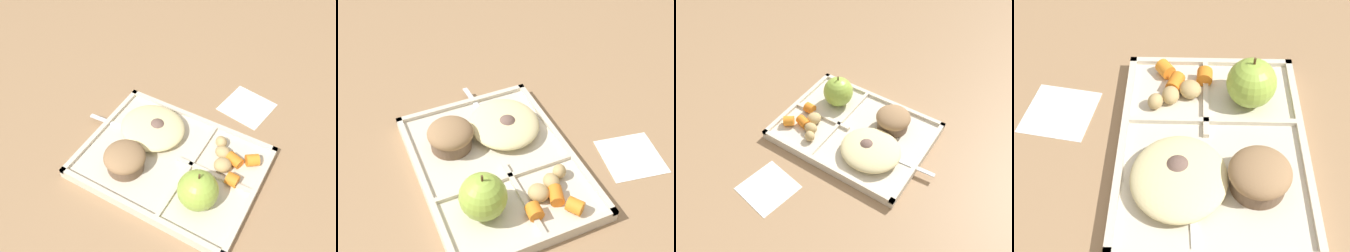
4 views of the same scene
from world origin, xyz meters
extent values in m
plane|color=#997551|center=(0.00, 0.00, 0.00)|extent=(6.00, 6.00, 0.00)
cube|color=beige|center=(0.00, 0.00, 0.01)|extent=(0.34, 0.26, 0.02)
cube|color=beige|center=(0.00, -0.12, 0.02)|extent=(0.34, 0.01, 0.01)
cube|color=beige|center=(0.00, 0.12, 0.02)|extent=(0.34, 0.01, 0.01)
cube|color=beige|center=(-0.17, 0.00, 0.02)|extent=(0.01, 0.26, 0.01)
cube|color=beige|center=(0.17, 0.00, 0.02)|extent=(0.01, 0.26, 0.01)
cube|color=beige|center=(-0.04, 0.00, 0.02)|extent=(0.01, 0.24, 0.01)
cube|color=beige|center=(-0.09, -0.01, 0.02)|extent=(0.15, 0.01, 0.01)
sphere|color=#93B742|center=(-0.08, 0.06, 0.05)|extent=(0.07, 0.07, 0.07)
cylinder|color=#4C381E|center=(-0.08, 0.06, 0.09)|extent=(0.00, 0.00, 0.01)
cylinder|color=brown|center=(0.07, 0.06, 0.03)|extent=(0.07, 0.07, 0.02)
ellipsoid|color=#93704C|center=(0.07, 0.06, 0.05)|extent=(0.08, 0.08, 0.04)
cylinder|color=orange|center=(-0.14, -0.07, 0.03)|extent=(0.03, 0.03, 0.02)
cylinder|color=orange|center=(-0.12, -0.01, 0.03)|extent=(0.02, 0.03, 0.02)
cylinder|color=orange|center=(-0.11, -0.06, 0.03)|extent=(0.03, 0.03, 0.02)
ellipsoid|color=tan|center=(-0.09, -0.03, 0.03)|extent=(0.05, 0.05, 0.02)
ellipsoid|color=tan|center=(-0.07, -0.08, 0.03)|extent=(0.03, 0.03, 0.02)
ellipsoid|color=tan|center=(-0.08, -0.06, 0.03)|extent=(0.03, 0.03, 0.02)
ellipsoid|color=beige|center=(0.07, -0.04, 0.03)|extent=(0.13, 0.12, 0.03)
sphere|color=brown|center=(0.06, -0.05, 0.03)|extent=(0.04, 0.04, 0.04)
sphere|color=#755B4C|center=(0.07, -0.05, 0.03)|extent=(0.03, 0.03, 0.03)
cube|color=silver|center=(0.16, -0.02, 0.02)|extent=(0.10, 0.02, 0.00)
cube|color=silver|center=(0.10, -0.03, 0.02)|extent=(0.03, 0.02, 0.00)
cylinder|color=silver|center=(0.07, -0.02, 0.02)|extent=(0.02, 0.00, 0.00)
cylinder|color=silver|center=(0.07, -0.03, 0.02)|extent=(0.02, 0.00, 0.00)
cylinder|color=silver|center=(0.07, -0.04, 0.02)|extent=(0.02, 0.00, 0.00)
cube|color=white|center=(-0.07, -0.23, 0.00)|extent=(0.12, 0.12, 0.00)
camera|label=1|loc=(-0.22, 0.40, 0.62)|focal=41.05mm
camera|label=2|loc=(-0.48, 0.19, 0.58)|focal=48.43mm
camera|label=3|loc=(0.31, -0.50, 0.64)|focal=39.25mm
camera|label=4|loc=(0.40, -0.03, 0.52)|focal=49.67mm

